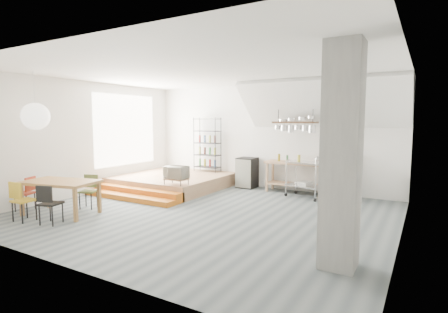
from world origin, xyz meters
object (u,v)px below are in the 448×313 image
Objects in this scene: rolling_cart at (305,174)px; mini_fridge at (247,173)px; stove at (346,181)px; dining_table at (60,184)px.

mini_fridge is at bearing -178.45° from rolling_cart.
stove is at bearing -0.83° from mini_fridge.
dining_table is at bearing -114.00° from mini_fridge.
stove is 1.25× the size of mini_fridge.
rolling_cart is at bearing -155.35° from stove.
mini_fridge is (-2.02, 0.50, -0.17)m from rolling_cart.
mini_fridge reaches higher than dining_table.
stove is 1.11m from rolling_cart.
dining_table is 1.60× the size of rolling_cart.
dining_table is at bearing -136.79° from stove.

